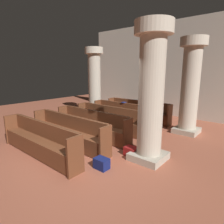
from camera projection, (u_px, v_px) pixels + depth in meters
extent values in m
plane|color=#AD5B42|center=(80.00, 157.00, 5.04)|extent=(19.20, 19.20, 0.00)
cube|color=beige|center=(176.00, 70.00, 9.11)|extent=(10.00, 0.16, 4.50)
cube|color=brown|center=(137.00, 111.00, 8.62)|extent=(2.99, 0.38, 0.05)
cube|color=brown|center=(139.00, 105.00, 8.70)|extent=(2.99, 0.04, 0.41)
cube|color=brown|center=(140.00, 101.00, 8.69)|extent=(2.87, 0.06, 0.02)
cube|color=brown|center=(112.00, 107.00, 9.58)|extent=(0.06, 0.44, 0.88)
cube|color=brown|center=(169.00, 116.00, 7.67)|extent=(0.06, 0.44, 0.88)
cube|color=brown|center=(135.00, 116.00, 8.54)|extent=(2.99, 0.03, 0.40)
cube|color=brown|center=(125.00, 114.00, 7.90)|extent=(2.99, 0.38, 0.05)
cube|color=brown|center=(127.00, 108.00, 7.98)|extent=(2.99, 0.04, 0.41)
cube|color=brown|center=(128.00, 103.00, 7.97)|extent=(2.87, 0.06, 0.02)
cube|color=brown|center=(98.00, 110.00, 8.86)|extent=(0.06, 0.44, 0.88)
cube|color=brown|center=(158.00, 120.00, 6.95)|extent=(0.06, 0.44, 0.88)
cube|color=brown|center=(122.00, 120.00, 7.82)|extent=(2.99, 0.03, 0.40)
cube|color=brown|center=(110.00, 119.00, 7.18)|extent=(2.99, 0.38, 0.05)
cube|color=brown|center=(112.00, 112.00, 7.26)|extent=(2.99, 0.04, 0.41)
cube|color=brown|center=(113.00, 107.00, 7.25)|extent=(2.87, 0.06, 0.02)
cube|color=brown|center=(83.00, 113.00, 8.14)|extent=(0.06, 0.44, 0.88)
cube|color=brown|center=(145.00, 126.00, 6.22)|extent=(0.06, 0.44, 0.88)
cube|color=brown|center=(107.00, 125.00, 7.10)|extent=(2.99, 0.03, 0.40)
cube|color=brown|center=(91.00, 124.00, 6.46)|extent=(2.99, 0.38, 0.05)
cube|color=brown|center=(94.00, 117.00, 6.54)|extent=(2.99, 0.04, 0.41)
cube|color=brown|center=(95.00, 111.00, 6.53)|extent=(2.87, 0.06, 0.02)
cube|color=brown|center=(64.00, 117.00, 7.42)|extent=(0.06, 0.44, 0.88)
cube|color=brown|center=(128.00, 134.00, 5.50)|extent=(0.06, 0.44, 0.88)
cube|color=brown|center=(87.00, 132.00, 6.38)|extent=(2.99, 0.03, 0.40)
cube|color=brown|center=(68.00, 131.00, 5.74)|extent=(2.99, 0.38, 0.05)
cube|color=brown|center=(72.00, 122.00, 5.82)|extent=(2.99, 0.05, 0.41)
cube|color=brown|center=(73.00, 116.00, 5.81)|extent=(2.87, 0.06, 0.02)
cube|color=brown|center=(41.00, 122.00, 6.70)|extent=(0.06, 0.44, 0.88)
cube|color=brown|center=(106.00, 143.00, 4.78)|extent=(0.06, 0.44, 0.88)
cube|color=brown|center=(64.00, 140.00, 5.66)|extent=(2.99, 0.03, 0.40)
cube|color=brown|center=(38.00, 140.00, 5.02)|extent=(2.99, 0.38, 0.05)
cube|color=brown|center=(43.00, 130.00, 5.10)|extent=(2.99, 0.04, 0.41)
cube|color=brown|center=(44.00, 122.00, 5.09)|extent=(2.87, 0.06, 0.02)
cube|color=brown|center=(13.00, 129.00, 5.98)|extent=(0.06, 0.44, 0.88)
cube|color=brown|center=(75.00, 156.00, 4.06)|extent=(0.06, 0.44, 0.88)
cube|color=brown|center=(33.00, 150.00, 4.94)|extent=(2.99, 0.03, 0.40)
cube|color=#B6AD9A|center=(186.00, 130.00, 6.95)|extent=(0.82, 0.82, 0.18)
cylinder|color=beige|center=(190.00, 89.00, 6.63)|extent=(0.61, 0.61, 2.83)
cylinder|color=beige|center=(194.00, 41.00, 6.29)|extent=(0.88, 0.88, 0.30)
cube|color=#B6AD9A|center=(95.00, 113.00, 9.84)|extent=(0.82, 0.82, 0.18)
cylinder|color=beige|center=(95.00, 83.00, 9.52)|extent=(0.61, 0.61, 2.83)
cylinder|color=beige|center=(94.00, 50.00, 9.18)|extent=(0.88, 0.88, 0.30)
cube|color=#B6AD9A|center=(148.00, 156.00, 4.88)|extent=(0.82, 0.82, 0.18)
cylinder|color=beige|center=(151.00, 98.00, 4.55)|extent=(0.61, 0.61, 2.83)
cylinder|color=beige|center=(154.00, 27.00, 4.21)|extent=(0.88, 0.88, 0.30)
cube|color=#562B1A|center=(152.00, 115.00, 9.47)|extent=(0.45, 0.45, 0.06)
cube|color=brown|center=(153.00, 107.00, 9.38)|extent=(0.28, 0.28, 0.95)
cube|color=brown|center=(153.00, 96.00, 9.26)|extent=(0.48, 0.35, 0.15)
cube|color=navy|center=(124.00, 102.00, 8.10)|extent=(0.14, 0.20, 0.03)
cube|color=maroon|center=(131.00, 151.00, 5.08)|extent=(0.34, 0.26, 0.24)
cube|color=navy|center=(102.00, 163.00, 4.41)|extent=(0.33, 0.25, 0.25)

